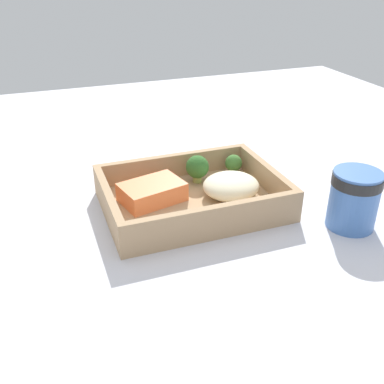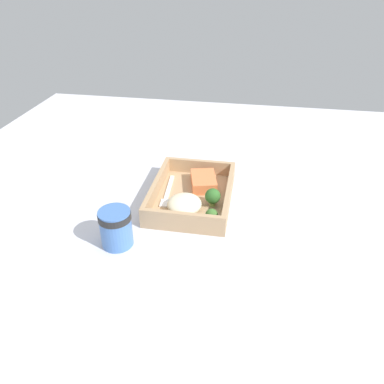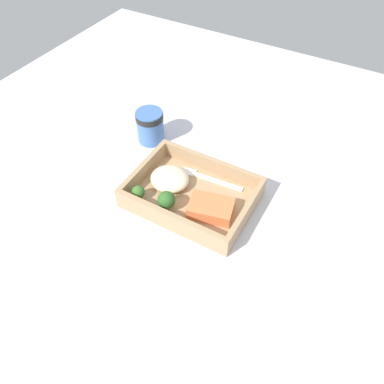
# 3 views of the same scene
# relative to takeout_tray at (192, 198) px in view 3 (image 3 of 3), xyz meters

# --- Properties ---
(ground_plane) EXTENTS (1.60, 1.60, 0.02)m
(ground_plane) POSITION_rel_takeout_tray_xyz_m (0.00, 0.00, -0.02)
(ground_plane) COLOR silver
(takeout_tray) EXTENTS (0.28, 0.20, 0.01)m
(takeout_tray) POSITION_rel_takeout_tray_xyz_m (0.00, 0.00, 0.00)
(takeout_tray) COLOR tan
(takeout_tray) RESTS_ON ground_plane
(tray_rim) EXTENTS (0.28, 0.20, 0.04)m
(tray_rim) POSITION_rel_takeout_tray_xyz_m (0.00, 0.00, 0.03)
(tray_rim) COLOR tan
(tray_rim) RESTS_ON takeout_tray
(salmon_fillet) EXTENTS (0.11, 0.09, 0.03)m
(salmon_fillet) POSITION_rel_takeout_tray_xyz_m (-0.06, 0.02, 0.02)
(salmon_fillet) COLOR #F07C47
(salmon_fillet) RESTS_ON takeout_tray
(mashed_potatoes) EXTENTS (0.09, 0.09, 0.04)m
(mashed_potatoes) POSITION_rel_takeout_tray_xyz_m (0.06, -0.01, 0.02)
(mashed_potatoes) COLOR beige
(mashed_potatoes) RESTS_ON takeout_tray
(broccoli_floret_1) EXTENTS (0.03, 0.03, 0.04)m
(broccoli_floret_1) POSITION_rel_takeout_tray_xyz_m (0.10, 0.07, 0.03)
(broccoli_floret_1) COLOR #769A55
(broccoli_floret_1) RESTS_ON takeout_tray
(broccoli_floret_2) EXTENTS (0.04, 0.04, 0.05)m
(broccoli_floret_2) POSITION_rel_takeout_tray_xyz_m (0.03, 0.06, 0.03)
(broccoli_floret_2) COLOR #829E51
(broccoli_floret_2) RESTS_ON takeout_tray
(fork) EXTENTS (0.16, 0.03, 0.00)m
(fork) POSITION_rel_takeout_tray_xyz_m (-0.01, -0.07, 0.01)
(fork) COLOR white
(fork) RESTS_ON takeout_tray
(paper_cup) EXTENTS (0.07, 0.07, 0.09)m
(paper_cup) POSITION_rel_takeout_tray_xyz_m (0.20, -0.14, 0.04)
(paper_cup) COLOR #4572B9
(paper_cup) RESTS_ON ground_plane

